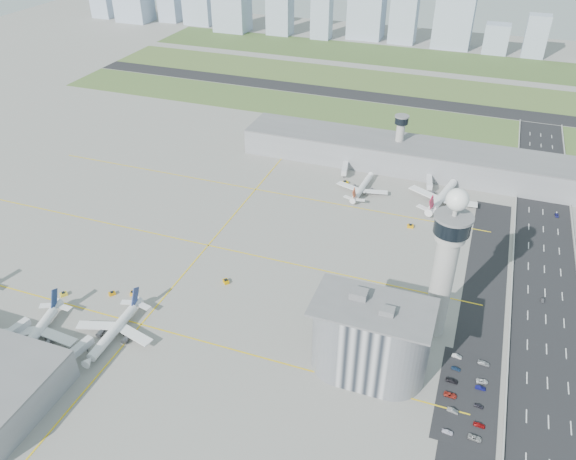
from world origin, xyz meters
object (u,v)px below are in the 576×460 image
(car_lot_9, at_px, (480,388))
(tug_1, at_px, (112,293))
(admin_building, at_px, (370,339))
(airplane_far_b, at_px, (444,191))
(car_lot_8, at_px, (479,406))
(car_hw_2, at_px, (557,215))
(airplane_near_b, at_px, (33,332))
(car_lot_7, at_px, (479,425))
(control_tower, at_px, (446,259))
(airplane_far_a, at_px, (363,184))
(airplane_near_c, at_px, (112,327))
(car_lot_6, at_px, (475,438))
(jet_bridge_far_1, at_px, (429,179))
(car_lot_2, at_px, (450,395))
(tug_5, at_px, (410,226))
(car_hw_4, at_px, (528,160))
(tug_2, at_px, (133,293))
(car_lot_1, at_px, (453,411))
(tug_3, at_px, (226,281))
(tug_4, at_px, (345,182))
(car_lot_3, at_px, (452,381))
(car_lot_11, at_px, (484,363))
(car_lot_10, at_px, (482,381))
(tug_0, at_px, (63,294))
(car_lot_0, at_px, (448,432))
(secondary_tower, at_px, (400,136))
(car_lot_5, at_px, (457,356))
(car_hw_1, at_px, (543,300))
(jet_bridge_far_0, at_px, (346,165))
(car_lot_4, at_px, (456,369))
(jet_bridge_near_2, at_px, (63,365))

(car_lot_9, bearing_deg, tug_1, 89.21)
(admin_building, bearing_deg, airplane_far_b, 85.52)
(car_lot_8, distance_m, car_hw_2, 146.65)
(airplane_near_b, distance_m, car_lot_7, 167.43)
(control_tower, xyz_separation_m, airplane_far_a, (-53.88, 100.75, -30.06))
(airplane_near_c, distance_m, car_lot_9, 140.03)
(car_lot_6, bearing_deg, car_hw_2, -5.67)
(jet_bridge_far_1, height_order, car_lot_2, jet_bridge_far_1)
(tug_5, bearing_deg, admin_building, 171.18)
(tug_5, distance_m, car_hw_4, 116.59)
(airplane_near_b, xyz_separation_m, tug_2, (19.20, 38.20, -4.88))
(car_hw_4, bearing_deg, car_lot_1, -92.92)
(tug_3, bearing_deg, car_lot_6, 111.48)
(tug_4, height_order, car_hw_4, tug_4)
(car_lot_3, xyz_separation_m, car_lot_11, (10.29, 12.72, -0.00))
(car_lot_10, bearing_deg, tug_0, 83.97)
(control_tower, bearing_deg, car_lot_0, -76.53)
(airplane_near_b, relative_size, tug_1, 14.40)
(car_lot_7, bearing_deg, tug_3, 72.55)
(secondary_tower, bearing_deg, car_lot_11, -67.93)
(car_lot_8, bearing_deg, tug_2, 93.05)
(tug_3, height_order, car_lot_10, tug_3)
(car_lot_6, bearing_deg, car_lot_3, 28.86)
(car_lot_5, relative_size, car_hw_4, 1.03)
(car_hw_2, relative_size, car_hw_4, 1.10)
(car_lot_9, bearing_deg, car_lot_2, 124.08)
(car_lot_0, bearing_deg, control_tower, 16.07)
(tug_2, bearing_deg, car_lot_8, -26.29)
(tug_0, distance_m, car_hw_4, 280.95)
(secondary_tower, relative_size, airplane_near_c, 0.81)
(car_lot_0, bearing_deg, car_hw_1, -17.74)
(airplane_far_a, bearing_deg, jet_bridge_far_0, 38.56)
(car_lot_4, height_order, car_hw_2, car_lot_4)
(tug_1, xyz_separation_m, tug_4, (68.68, 131.95, 0.23))
(jet_bridge_near_2, xyz_separation_m, car_lot_10, (145.64, 47.22, -2.27))
(tug_3, xyz_separation_m, car_lot_1, (103.36, -37.25, -0.25))
(car_lot_2, relative_size, car_lot_8, 1.43)
(control_tower, xyz_separation_m, car_lot_8, (20.42, -33.55, -34.50))
(tug_0, relative_size, tug_1, 1.07)
(tug_1, relative_size, car_hw_4, 0.79)
(jet_bridge_far_1, height_order, car_lot_8, jet_bridge_far_1)
(jet_bridge_far_0, height_order, tug_1, jet_bridge_far_0)
(car_lot_10, bearing_deg, tug_4, 24.04)
(admin_building, height_order, car_lot_1, admin_building)
(car_lot_4, xyz_separation_m, car_hw_1, (30.75, 52.64, -0.02))
(jet_bridge_far_1, xyz_separation_m, tug_0, (-133.60, -157.74, -1.98))
(airplane_far_b, relative_size, car_hw_2, 11.68)
(airplane_near_b, height_order, car_lot_2, airplane_near_b)
(tug_1, distance_m, car_lot_11, 155.37)
(jet_bridge_far_0, xyz_separation_m, car_hw_4, (105.03, 50.47, -2.24))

